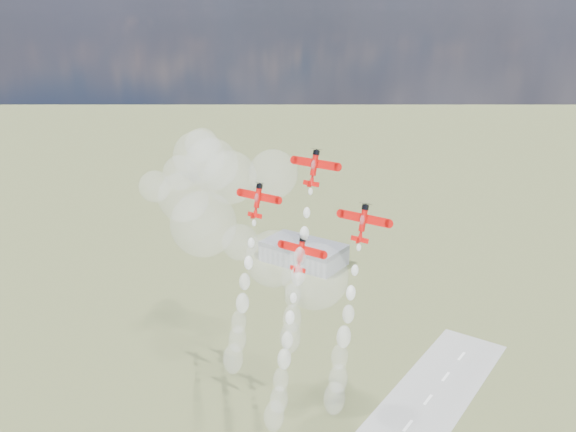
% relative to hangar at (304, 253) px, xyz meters
% --- Properties ---
extents(hangar, '(50.00, 28.00, 13.00)m').
position_rel_hangar_xyz_m(hangar, '(0.00, 0.00, 0.00)').
color(hangar, gray).
rests_on(hangar, ground).
extents(plane_lead, '(13.09, 5.10, 9.16)m').
position_rel_hangar_xyz_m(plane_lead, '(113.72, -170.85, 108.50)').
color(plane_lead, red).
rests_on(plane_lead, ground).
extents(plane_left, '(13.09, 5.10, 9.16)m').
position_rel_hangar_xyz_m(plane_left, '(97.85, -173.80, 97.78)').
color(plane_left, red).
rests_on(plane_left, ground).
extents(plane_right, '(13.09, 5.10, 9.16)m').
position_rel_hangar_xyz_m(plane_right, '(129.60, -173.80, 97.78)').
color(plane_right, red).
rests_on(plane_right, ground).
extents(plane_slot, '(13.09, 5.10, 9.16)m').
position_rel_hangar_xyz_m(plane_slot, '(113.72, -176.75, 87.06)').
color(plane_slot, red).
rests_on(plane_slot, ground).
extents(smoke_trail_lead, '(5.43, 12.86, 40.18)m').
position_rel_hangar_xyz_m(smoke_trail_lead, '(114.00, -180.43, 72.71)').
color(smoke_trail_lead, white).
rests_on(smoke_trail_lead, plane_lead).
extents(smoke_trail_left, '(5.10, 13.37, 39.89)m').
position_rel_hangar_xyz_m(smoke_trail_left, '(97.66, -183.54, 61.99)').
color(smoke_trail_left, white).
rests_on(smoke_trail_left, plane_left).
extents(smoke_trail_right, '(5.14, 13.43, 39.74)m').
position_rel_hangar_xyz_m(smoke_trail_right, '(129.79, -183.64, 62.11)').
color(smoke_trail_right, white).
rests_on(smoke_trail_right, plane_right).
extents(smoke_trail_slot, '(5.56, 12.81, 40.07)m').
position_rel_hangar_xyz_m(smoke_trail_slot, '(113.52, -186.26, 51.16)').
color(smoke_trail_slot, white).
rests_on(smoke_trail_slot, plane_slot).
extents(drifted_smoke_cloud, '(73.49, 36.54, 49.83)m').
position_rel_hangar_xyz_m(drifted_smoke_cloud, '(71.77, -153.65, 85.38)').
color(drifted_smoke_cloud, white).
rests_on(drifted_smoke_cloud, ground).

